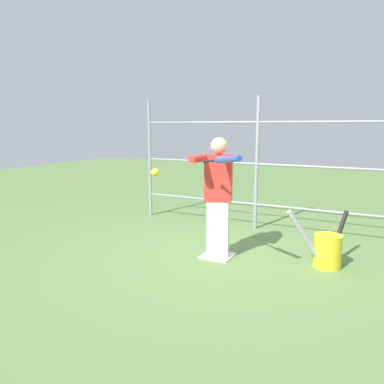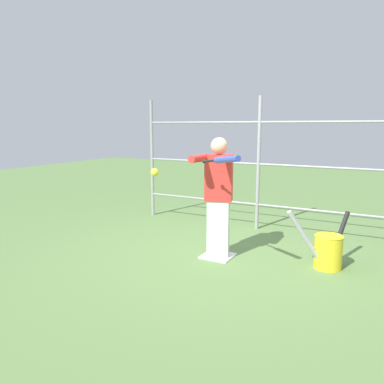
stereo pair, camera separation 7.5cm
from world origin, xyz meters
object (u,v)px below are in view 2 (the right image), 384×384
(baseball_bat_swinging, at_px, (223,160))
(softball_in_flight, at_px, (155,172))
(batter, at_px, (218,194))
(bat_bucket, at_px, (328,250))

(baseball_bat_swinging, bearing_deg, softball_in_flight, 7.93)
(baseball_bat_swinging, height_order, softball_in_flight, baseball_bat_swinging)
(baseball_bat_swinging, xyz_separation_m, softball_in_flight, (0.82, 0.11, -0.17))
(batter, height_order, softball_in_flight, batter)
(batter, bearing_deg, bat_bucket, -167.67)
(baseball_bat_swinging, relative_size, softball_in_flight, 7.10)
(batter, bearing_deg, baseball_bat_swinging, 118.24)
(batter, height_order, baseball_bat_swinging, batter)
(batter, relative_size, baseball_bat_swinging, 2.36)
(bat_bucket, bearing_deg, baseball_bat_swinging, 46.23)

